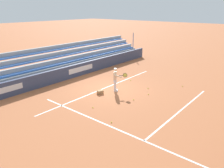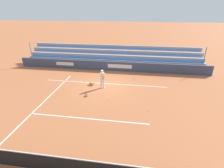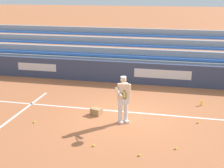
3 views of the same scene
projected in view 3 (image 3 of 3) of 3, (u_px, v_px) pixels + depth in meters
The scene contains 12 objects.
ground_plane at pixel (126, 117), 11.75m from camera, with size 160.00×160.00×0.00m, color #B7663D.
court_baseline_white at pixel (128, 112), 12.21m from camera, with size 12.00×0.10×0.01m, color white.
back_wall_sponsor_board at pixel (141, 73), 15.69m from camera, with size 22.46×0.25×1.10m.
bleacher_stand at pixel (146, 62), 17.35m from camera, with size 21.34×2.40×2.95m.
tennis_player at pixel (123, 99), 11.01m from camera, with size 0.57×1.06×1.71m.
ball_box_cardboard at pixel (96, 112), 11.92m from camera, with size 0.40×0.30×0.26m, color #A87F51.
tennis_ball_far_right at pixel (94, 145), 9.54m from camera, with size 0.07×0.07×0.07m, color #CCE533.
tennis_ball_by_box at pixel (176, 148), 9.37m from camera, with size 0.07×0.07×0.07m, color #CCE533.
tennis_ball_near_player at pixel (139, 155), 8.99m from camera, with size 0.07×0.07×0.07m, color #CCE533.
tennis_ball_midcourt at pixel (34, 122), 11.22m from camera, with size 0.07×0.07×0.07m, color #CCE533.
tennis_ball_on_baseline at pixel (198, 122), 11.18m from camera, with size 0.07×0.07×0.07m, color #CCE533.
water_bottle at pixel (202, 103), 12.88m from camera, with size 0.07×0.07×0.22m, color yellow.
Camera 3 is at (-1.88, 10.72, 4.62)m, focal length 50.00 mm.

